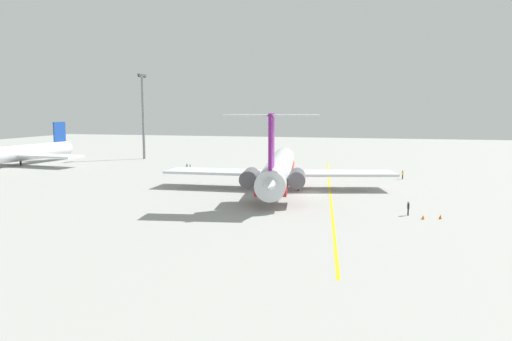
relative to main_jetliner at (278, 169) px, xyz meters
name	(u,v)px	position (x,y,z in m)	size (l,w,h in m)	color
ground	(312,192)	(-0.65, -5.85, -3.55)	(311.95, 311.95, 0.00)	#9E9E99
main_jetliner	(278,169)	(0.00, 0.00, 0.00)	(44.64, 39.57, 13.02)	silver
airliner_mid_left	(17,153)	(19.43, 68.13, -0.55)	(34.09, 33.74, 10.18)	silver
ground_crew_near_nose	(190,167)	(18.59, 23.31, -2.49)	(0.40, 0.27, 1.67)	black
ground_crew_near_tail	(187,166)	(20.12, 24.68, -2.50)	(0.27, 0.36, 1.65)	black
ground_crew_portside	(408,207)	(-15.18, -20.15, -2.41)	(0.42, 0.29, 1.80)	black
ground_crew_starboard	(403,174)	(18.68, -20.89, -2.47)	(0.32, 0.33, 1.71)	black
safety_cone_nose	(440,217)	(-16.33, -23.93, -3.27)	(0.40, 0.40, 0.55)	#EA590F
safety_cone_wingtip	(423,217)	(-17.02, -21.83, -3.27)	(0.40, 0.40, 0.55)	#EA590F
safety_cone_tail	(205,170)	(20.24, 20.41, -3.27)	(0.40, 0.40, 0.55)	#EA590F
taxiway_centreline	(330,191)	(1.24, -8.56, -3.55)	(86.10, 0.36, 0.01)	gold
light_mast	(143,112)	(42.24, 46.32, 9.12)	(4.00, 0.70, 22.95)	slate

